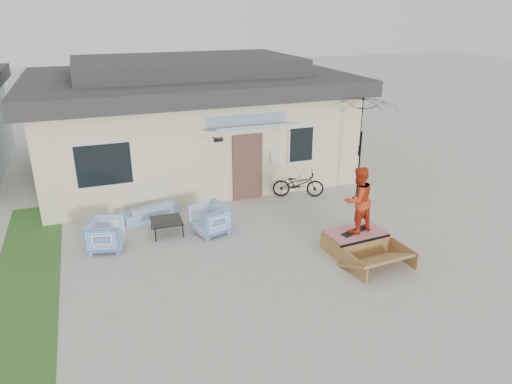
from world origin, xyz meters
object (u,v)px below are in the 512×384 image
object	(u,v)px
skate_ramp	(356,241)
patio_umbrella	(361,142)
bicycle	(298,181)
skateboard	(355,231)
armchair_left	(106,233)
loveseat	(148,208)
armchair_right	(210,218)
coffee_table	(167,227)
skater	(358,199)

from	to	relation	value
skate_ramp	patio_umbrella	bearing A→B (deg)	53.60
bicycle	patio_umbrella	distance (m)	2.28
skateboard	armchair_left	bearing A→B (deg)	140.65
loveseat	bicycle	size ratio (longest dim) A/B	1.01
armchair_left	bicycle	size ratio (longest dim) A/B	0.53
armchair_right	coffee_table	world-z (taller)	armchair_right
armchair_right	coffee_table	size ratio (longest dim) A/B	1.10
patio_umbrella	skateboard	world-z (taller)	patio_umbrella
loveseat	armchair_right	xyz separation A→B (m)	(1.41, -1.52, 0.12)
coffee_table	skater	bearing A→B (deg)	-30.14
loveseat	coffee_table	bearing A→B (deg)	86.85
armchair_left	coffee_table	bearing A→B (deg)	-64.69
loveseat	coffee_table	size ratio (longest dim) A/B	2.07
armchair_right	bicycle	size ratio (longest dim) A/B	0.54
bicycle	skateboard	bearing A→B (deg)	-161.10
skate_ramp	skateboard	xyz separation A→B (m)	(-0.00, 0.05, 0.26)
skater	patio_umbrella	bearing A→B (deg)	-134.47
armchair_left	skate_ramp	size ratio (longest dim) A/B	0.46
skate_ramp	skater	xyz separation A→B (m)	(-0.00, 0.05, 1.12)
patio_umbrella	skateboard	size ratio (longest dim) A/B	2.64
skate_ramp	skater	world-z (taller)	skater
skater	armchair_right	bearing A→B (deg)	-45.71
loveseat	coffee_table	distance (m)	1.21
coffee_table	skateboard	bearing A→B (deg)	-30.14
skate_ramp	armchair_right	bearing A→B (deg)	141.37
armchair_right	skateboard	world-z (taller)	armchair_right
patio_umbrella	skate_ramp	distance (m)	4.06
patio_umbrella	loveseat	bearing A→B (deg)	175.83
armchair_right	skater	bearing A→B (deg)	38.57
armchair_left	skate_ramp	distance (m)	6.21
loveseat	patio_umbrella	distance (m)	6.73
loveseat	skate_ramp	world-z (taller)	loveseat
loveseat	bicycle	xyz separation A→B (m)	(4.71, 0.04, 0.20)
bicycle	skate_ramp	world-z (taller)	bicycle
bicycle	patio_umbrella	xyz separation A→B (m)	(1.85, -0.52, 1.23)
skate_ramp	skateboard	world-z (taller)	skateboard
skateboard	skater	world-z (taller)	skater
coffee_table	skateboard	size ratio (longest dim) A/B	0.92
skateboard	skater	size ratio (longest dim) A/B	0.52
armchair_left	patio_umbrella	distance (m)	7.99
coffee_table	patio_umbrella	size ratio (longest dim) A/B	0.35
coffee_table	skater	world-z (taller)	skater
bicycle	skater	distance (m)	3.77
coffee_table	skate_ramp	distance (m)	4.94
bicycle	patio_umbrella	size ratio (longest dim) A/B	0.71
armchair_left	patio_umbrella	bearing A→B (deg)	-69.26
bicycle	patio_umbrella	world-z (taller)	patio_umbrella
loveseat	armchair_right	size ratio (longest dim) A/B	1.88
skateboard	coffee_table	bearing A→B (deg)	130.69
skater	bicycle	bearing A→B (deg)	-104.42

